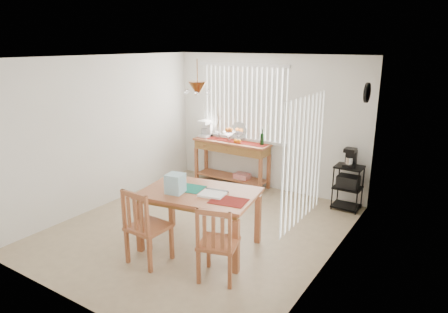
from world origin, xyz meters
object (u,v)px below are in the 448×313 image
Objects in this scene: sideboard at (232,152)px; wire_cart at (348,183)px; cart_items at (350,158)px; chair_left at (146,227)px; dining_table at (200,198)px; chair_right at (218,244)px.

wire_cart is at bearing -0.10° from sideboard.
chair_left is at bearing -117.93° from cart_items.
dining_table reaches higher than wire_cart.
chair_right is at bearing -61.25° from sideboard.
sideboard is 3.44m from chair_right.
sideboard is at bearing -179.90° from cart_items.
chair_left is (0.65, -3.18, -0.17)m from sideboard.
chair_left reaches higher than wire_cart.
wire_cart is 3.60m from chair_left.
sideboard is 2.65m from dining_table.
chair_right is at bearing -39.70° from dining_table.
chair_left is (-0.34, -0.72, -0.23)m from dining_table.
cart_items is 0.19× the size of dining_table.
dining_table is (-1.35, -2.46, 0.27)m from wire_cart.
sideboard is at bearing 111.90° from dining_table.
wire_cart is 3.09m from chair_right.
chair_right is (1.00, 0.17, -0.03)m from chair_left.
dining_table is 1.74× the size of chair_right.
chair_left is at bearing -115.01° from dining_table.
cart_items is at bearing 77.12° from chair_right.
cart_items reaches higher than chair_right.
chair_right reaches higher than wire_cart.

